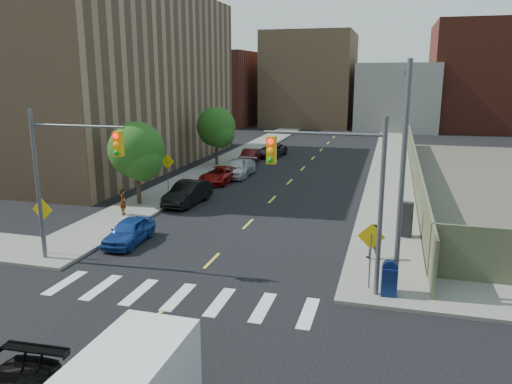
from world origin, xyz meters
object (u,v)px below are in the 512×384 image
Objects in this scene: parked_car_maroon at (250,156)px; mailbox at (389,278)px; parked_car_grey at (271,150)px; payphone at (407,220)px; pedestrian_west at (123,202)px; parked_car_blue at (129,231)px; parked_car_white at (236,168)px; parked_car_silver at (241,168)px; pedestrian_east at (372,241)px; parked_car_black at (188,193)px; parked_car_red at (220,175)px.

mailbox is (13.47, -27.47, 0.18)m from parked_car_maroon.
payphone is at bearing -55.58° from parked_car_grey.
pedestrian_west is at bearing 150.09° from mailbox.
parked_car_white is at bearing 86.67° from parked_car_blue.
parked_car_silver is 5.97m from parked_car_maroon.
pedestrian_east is at bearing 97.44° from mailbox.
parked_car_white is at bearing -56.07° from pedestrian_east.
parked_car_black is at bearing 88.80° from parked_car_blue.
parked_car_black is at bearing 179.56° from payphone.
payphone is (14.05, -10.63, 0.45)m from parked_car_red.
mailbox reaches higher than parked_car_red.
parked_car_black is 4.64m from pedestrian_west.
parked_car_maroon is 26.71m from pedestrian_east.
parked_car_white is (0.42, 9.40, 0.02)m from parked_car_black.
parked_car_grey is 2.59× the size of payphone.
payphone reaches higher than pedestrian_east.
pedestrian_east is (12.45, -14.28, 0.34)m from parked_car_red.
parked_car_red is at bearing -30.28° from pedestrian_west.
payphone is at bearing -48.64° from parked_car_white.
mailbox is at bearing -16.56° from parked_car_blue.
parked_car_red is 9.25m from parked_car_maroon.
mailbox is at bearing -62.87° from parked_car_white.
parked_car_white reaches higher than parked_car_grey.
pedestrian_east reaches higher than parked_car_silver.
pedestrian_east reaches higher than pedestrian_west.
parked_car_silver is at bearing 115.59° from mailbox.
parked_car_white is 13.61m from pedestrian_west.
parked_car_blue is 28.63m from parked_car_grey.
parked_car_silver is 2.74× the size of pedestrian_east.
parked_car_red is 0.99× the size of parked_car_white.
parked_car_red is 2.56m from parked_car_white.
parked_car_black is 0.96× the size of parked_car_grey.
parked_car_red is 2.84× the size of pedestrian_west.
parked_car_blue is 17.51m from parked_car_white.
parked_car_blue is 0.94× the size of parked_car_maroon.
parked_car_white is 2.79× the size of pedestrian_east.
payphone is at bearing 79.80° from mailbox.
parked_car_white is 11.12m from parked_car_grey.
parked_car_blue is 18.39m from parked_car_silver.
parked_car_black is 14.33m from payphone.
parked_car_silver reaches higher than parked_car_red.
pedestrian_west is at bearing -14.53° from pedestrian_east.
parked_car_grey is (0.53, 28.63, 0.02)m from parked_car_blue.
parked_car_blue is 2.37× the size of pedestrian_west.
parked_car_black is at bearing -32.29° from pedestrian_east.
parked_car_silver is 2.42× the size of payphone.
payphone reaches higher than parked_car_blue.
parked_car_blue reaches higher than parked_car_red.
parked_car_grey is 2.93× the size of pedestrian_east.
parked_car_red is at bearing -108.39° from parked_car_white.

